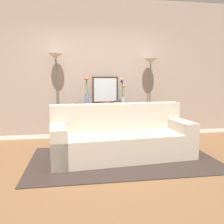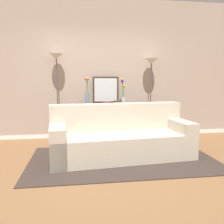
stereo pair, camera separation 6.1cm
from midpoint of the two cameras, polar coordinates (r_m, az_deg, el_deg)
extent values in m
cube|color=brown|center=(3.68, -1.45, -12.98)|extent=(16.00, 16.00, 0.02)
cube|color=white|center=(5.57, -3.90, -5.26)|extent=(12.00, 0.15, 0.09)
cube|color=tan|center=(5.44, -4.04, 10.56)|extent=(12.00, 0.14, 2.95)
cube|color=#332823|center=(3.97, 3.01, -11.19)|extent=(2.97, 1.72, 0.01)
cube|color=#BCB29E|center=(4.01, 2.75, -7.97)|extent=(2.38, 1.10, 0.42)
cube|color=#BCB29E|center=(4.21, 1.59, -1.07)|extent=(2.32, 0.47, 0.46)
cube|color=#BCB29E|center=(3.83, -12.37, -7.48)|extent=(0.32, 0.91, 0.60)
cube|color=#BCB29E|center=(4.38, 15.91, -5.69)|extent=(0.32, 0.91, 0.60)
cube|color=#382619|center=(5.13, -1.19, 1.85)|extent=(1.29, 0.37, 0.03)
cube|color=#382619|center=(5.23, -1.18, -4.95)|extent=(1.19, 0.32, 0.01)
cube|color=#382619|center=(4.99, -8.06, -2.94)|extent=(0.05, 0.05, 0.76)
cube|color=#382619|center=(5.14, 5.94, -2.58)|extent=(0.05, 0.05, 0.76)
cube|color=#382619|center=(5.31, -8.08, -2.30)|extent=(0.05, 0.05, 0.76)
cube|color=#382619|center=(5.45, 5.10, -1.99)|extent=(0.05, 0.05, 0.76)
cylinder|color=#4C4C51|center=(5.29, -12.24, -6.49)|extent=(0.26, 0.26, 0.02)
cylinder|color=#4C4C51|center=(5.15, -12.52, 2.84)|extent=(0.02, 0.02, 1.70)
cone|color=silver|center=(5.16, -12.81, 12.85)|extent=(0.28, 0.28, 0.10)
cylinder|color=#4C4C51|center=(5.53, 9.31, -5.81)|extent=(0.26, 0.26, 0.02)
cylinder|color=#4C4C51|center=(5.40, 9.50, 2.73)|extent=(0.02, 0.02, 1.63)
cone|color=silver|center=(5.39, 9.70, 11.91)|extent=(0.28, 0.28, 0.10)
cube|color=#382619|center=(5.27, -1.18, 5.29)|extent=(0.57, 0.02, 0.58)
cube|color=silver|center=(5.26, -1.17, 5.29)|extent=(0.50, 0.01, 0.51)
cylinder|color=#6B84AD|center=(5.09, -5.61, 3.20)|extent=(0.08, 0.08, 0.23)
cylinder|color=#3D7538|center=(5.07, -5.53, 6.25)|extent=(0.02, 0.02, 0.32)
sphere|color=#C5377B|center=(5.05, -5.36, 8.05)|extent=(0.05, 0.05, 0.05)
cylinder|color=#3D7538|center=(5.06, -5.56, 6.17)|extent=(0.04, 0.03, 0.30)
sphere|color=#C87C35|center=(5.05, -5.45, 7.89)|extent=(0.06, 0.06, 0.06)
cylinder|color=#3D7538|center=(5.08, -5.77, 6.21)|extent=(0.02, 0.02, 0.31)
sphere|color=#D35544|center=(5.09, -5.98, 7.94)|extent=(0.05, 0.05, 0.05)
cylinder|color=silver|center=(5.22, 3.05, 2.82)|extent=(0.10, 0.10, 0.13)
cylinder|color=#3D7538|center=(5.22, 2.93, 5.43)|extent=(0.02, 0.02, 0.34)
sphere|color=yellow|center=(5.23, 2.76, 7.32)|extent=(0.06, 0.06, 0.06)
cylinder|color=#3D7538|center=(5.20, 2.97, 5.48)|extent=(0.04, 0.04, 0.35)
sphere|color=#5018C8|center=(5.18, 2.85, 7.44)|extent=(0.05, 0.05, 0.05)
cylinder|color=#3D7538|center=(5.23, 3.14, 4.86)|extent=(0.03, 0.03, 0.24)
sphere|color=gold|center=(5.24, 3.24, 6.18)|extent=(0.06, 0.06, 0.06)
cylinder|color=#3D7538|center=(5.21, 2.90, 5.44)|extent=(0.02, 0.05, 0.34)
sphere|color=#C54432|center=(5.21, 2.70, 7.34)|extent=(0.05, 0.05, 0.05)
cylinder|color=#3D7538|center=(5.20, 2.90, 5.67)|extent=(0.01, 0.04, 0.39)
sphere|color=gold|center=(5.20, 2.70, 7.82)|extent=(0.05, 0.05, 0.05)
cylinder|color=brown|center=(5.02, -0.92, 2.15)|extent=(0.18, 0.18, 0.05)
torus|color=brown|center=(5.01, -0.92, 2.47)|extent=(0.17, 0.17, 0.01)
cube|color=maroon|center=(5.05, 1.77, 2.07)|extent=(0.20, 0.14, 0.03)
cube|color=gold|center=(5.05, 1.83, 2.33)|extent=(0.17, 0.13, 0.02)
cube|color=#2D2D33|center=(5.05, 1.79, 2.58)|extent=(0.17, 0.12, 0.03)
cube|color=#2D2D33|center=(5.22, -6.81, -5.99)|extent=(0.03, 0.17, 0.13)
cube|color=#1E7075|center=(5.22, -6.32, -6.00)|extent=(0.05, 0.15, 0.12)
cube|color=#6B3360|center=(5.22, -5.81, -6.03)|extent=(0.03, 0.17, 0.11)
cube|color=maroon|center=(5.22, -5.45, -6.02)|extent=(0.02, 0.15, 0.11)
cube|color=slate|center=(5.23, -5.05, -6.08)|extent=(0.04, 0.16, 0.10)
cube|color=tan|center=(5.23, -4.58, -5.98)|extent=(0.04, 0.17, 0.12)
cube|color=#236033|center=(5.23, -4.06, -5.98)|extent=(0.05, 0.13, 0.11)
cube|color=#BC3328|center=(5.23, -3.49, -6.00)|extent=(0.05, 0.15, 0.11)
cube|color=silver|center=(5.24, -2.87, -5.92)|extent=(0.06, 0.18, 0.12)
camera|label=1|loc=(0.03, -89.62, 0.05)|focal=38.34mm
camera|label=2|loc=(0.03, 90.38, -0.05)|focal=38.34mm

